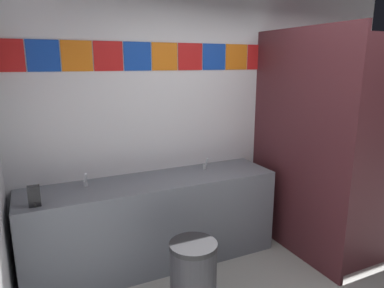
% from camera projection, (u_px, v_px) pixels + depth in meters
% --- Properties ---
extents(wall_back, '(4.37, 0.09, 2.90)m').
position_uv_depth(wall_back, '(222.00, 108.00, 3.82)').
color(wall_back, silver).
rests_on(wall_back, ground_plane).
extents(vanity_counter, '(2.40, 0.59, 0.85)m').
position_uv_depth(vanity_counter, '(154.00, 221.00, 3.38)').
color(vanity_counter, slate).
rests_on(vanity_counter, ground_plane).
extents(faucet_left, '(0.04, 0.10, 0.14)m').
position_uv_depth(faucet_left, '(86.00, 181.00, 3.10)').
color(faucet_left, silver).
rests_on(faucet_left, vanity_counter).
extents(faucet_right, '(0.04, 0.10, 0.14)m').
position_uv_depth(faucet_right, '(205.00, 165.00, 3.60)').
color(faucet_right, silver).
rests_on(faucet_right, vanity_counter).
extents(soap_dispenser, '(0.09, 0.09, 0.16)m').
position_uv_depth(soap_dispenser, '(34.00, 196.00, 2.68)').
color(soap_dispenser, black).
rests_on(soap_dispenser, vanity_counter).
extents(stall_divider, '(0.92, 1.37, 2.26)m').
position_uv_depth(stall_divider, '(329.00, 150.00, 3.29)').
color(stall_divider, '#471E23').
rests_on(stall_divider, ground_plane).
extents(toilet, '(0.39, 0.49, 0.74)m').
position_uv_depth(toilet, '(312.00, 203.00, 4.14)').
color(toilet, white).
rests_on(toilet, ground_plane).
extents(trash_bin, '(0.37, 0.37, 0.59)m').
position_uv_depth(trash_bin, '(193.00, 277.00, 2.72)').
color(trash_bin, '#333338').
rests_on(trash_bin, ground_plane).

